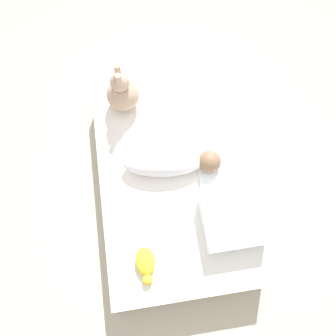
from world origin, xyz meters
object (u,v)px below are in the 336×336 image
bunny_plush (122,93)px  turtle_plush (146,264)px  pillow (232,221)px  swaddled_baby (172,163)px

bunny_plush → turtle_plush: size_ratio=1.76×
turtle_plush → pillow: bearing=106.6°
pillow → turtle_plush: (0.14, -0.47, -0.03)m
turtle_plush → bunny_plush: bearing=-179.7°
swaddled_baby → turtle_plush: 0.55m
swaddled_baby → bunny_plush: 0.49m
pillow → turtle_plush: size_ratio=1.63×
pillow → turtle_plush: bearing=-73.4°
swaddled_baby → bunny_plush: size_ratio=1.66×
swaddled_baby → pillow: 0.44m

